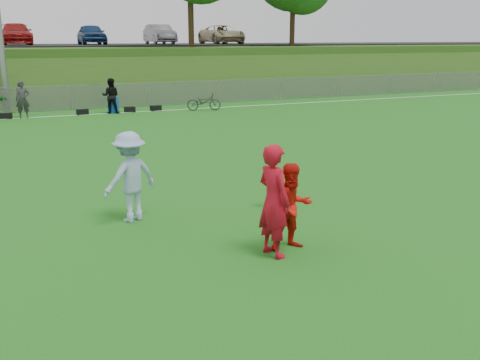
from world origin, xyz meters
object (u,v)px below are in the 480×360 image
frisbee (270,176)px  recycling_bin (113,105)px  player_red_center (292,207)px  bicycle (204,102)px  player_blue (130,177)px  player_red_left (274,201)px

frisbee → recycling_bin: recycling_bin is taller
player_red_center → bicycle: size_ratio=0.90×
player_blue → frisbee: player_blue is taller
player_red_left → frisbee: 2.63m
player_blue → recycling_bin: 16.51m
player_red_left → recycling_bin: bearing=-14.9°
player_red_left → frisbee: player_red_left is taller
player_red_center → player_blue: 3.44m
recycling_bin → bicycle: size_ratio=0.47×
player_red_left → player_blue: 3.28m
player_red_left → frisbee: (1.11, 2.37, -0.26)m
player_blue → frisbee: size_ratio=7.25×
frisbee → recycling_bin: bearing=91.0°
player_blue → bicycle: 16.91m
bicycle → frisbee: bearing=-177.6°
player_red_left → player_blue: (-1.82, 2.73, -0.05)m
player_blue → recycling_bin: (2.65, 16.29, -0.51)m
player_red_left → player_red_center: 0.49m
player_red_left → player_red_center: bearing=-86.0°
recycling_bin → bicycle: bearing=-11.8°
bicycle → player_blue: bearing=172.4°
bicycle → player_red_center: bearing=-177.9°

